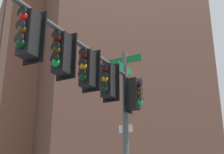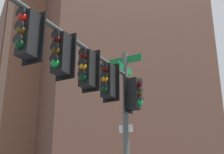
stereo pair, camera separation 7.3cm
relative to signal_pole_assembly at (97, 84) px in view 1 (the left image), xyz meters
name	(u,v)px [view 1 (the left image)]	position (x,y,z in m)	size (l,w,h in m)	color
signal_pole_assembly	(97,84)	(0.00, 0.00, 0.00)	(4.71, 3.59, 6.15)	#4C514C
building_brick_nearside	(116,62)	(20.95, 40.04, 19.13)	(27.79, 20.55, 47.29)	brown
building_brick_midblock	(53,73)	(11.91, 48.51, 18.42)	(19.71, 18.77, 45.86)	brown
building_glass_tower	(101,53)	(23.88, 53.15, 26.71)	(25.13, 29.30, 62.45)	#9EC6C1
building_brick_farside	(36,101)	(11.51, 59.42, 15.44)	(19.31, 19.21, 39.91)	brown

